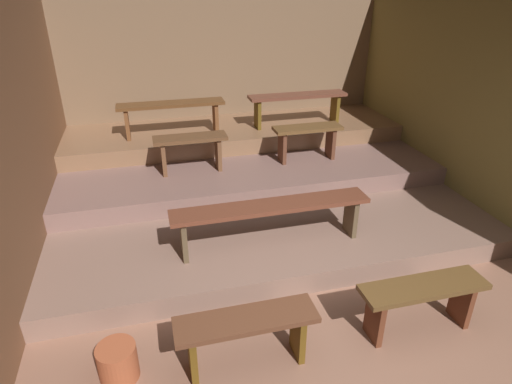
% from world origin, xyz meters
% --- Properties ---
extents(ground, '(5.66, 5.68, 0.08)m').
position_xyz_m(ground, '(0.00, 2.44, -0.04)').
color(ground, '#875D49').
extents(wall_back, '(5.66, 0.06, 2.53)m').
position_xyz_m(wall_back, '(0.00, 4.91, 1.26)').
color(wall_back, brown).
rests_on(wall_back, ground).
extents(wall_left, '(0.06, 5.68, 2.53)m').
position_xyz_m(wall_left, '(-2.46, 2.44, 1.26)').
color(wall_left, brown).
rests_on(wall_left, ground).
extents(wall_right, '(0.06, 5.68, 2.53)m').
position_xyz_m(wall_right, '(2.46, 2.44, 1.26)').
color(wall_right, brown).
rests_on(wall_right, ground).
extents(platform_lower, '(4.86, 3.78, 0.22)m').
position_xyz_m(platform_lower, '(0.00, 2.99, 0.11)').
color(platform_lower, '#816153').
rests_on(platform_lower, ground).
extents(platform_middle, '(4.86, 2.41, 0.22)m').
position_xyz_m(platform_middle, '(0.00, 3.67, 0.33)').
color(platform_middle, '#7B5A52').
rests_on(platform_middle, platform_lower).
extents(platform_upper, '(4.86, 1.29, 0.22)m').
position_xyz_m(platform_upper, '(0.00, 4.23, 0.56)').
color(platform_upper, brown).
rests_on(platform_upper, platform_middle).
extents(bench_floor_left, '(1.06, 0.29, 0.46)m').
position_xyz_m(bench_floor_left, '(-0.74, 0.44, 0.34)').
color(bench_floor_left, brown).
rests_on(bench_floor_left, ground).
extents(bench_floor_right, '(1.06, 0.29, 0.46)m').
position_xyz_m(bench_floor_right, '(0.74, 0.44, 0.34)').
color(bench_floor_right, brown).
rests_on(bench_floor_right, ground).
extents(bench_lower_center, '(1.98, 0.29, 0.46)m').
position_xyz_m(bench_lower_center, '(-0.18, 1.67, 0.60)').
color(bench_lower_center, brown).
rests_on(bench_lower_center, platform_lower).
extents(bench_middle_left, '(0.91, 0.29, 0.46)m').
position_xyz_m(bench_middle_left, '(-0.77, 3.23, 0.78)').
color(bench_middle_left, brown).
rests_on(bench_middle_left, platform_middle).
extents(bench_middle_right, '(0.91, 0.29, 0.46)m').
position_xyz_m(bench_middle_right, '(0.77, 3.23, 0.78)').
color(bench_middle_right, brown).
rests_on(bench_middle_right, platform_middle).
extents(bench_upper_left, '(1.46, 0.29, 0.46)m').
position_xyz_m(bench_upper_left, '(-0.92, 4.06, 1.03)').
color(bench_upper_left, '#563319').
rests_on(bench_upper_left, platform_upper).
extents(bench_upper_right, '(1.46, 0.29, 0.46)m').
position_xyz_m(bench_upper_right, '(0.92, 4.06, 1.03)').
color(bench_upper_right, brown).
rests_on(bench_upper_right, platform_upper).
extents(pail_floor, '(0.29, 0.29, 0.29)m').
position_xyz_m(pail_floor, '(-1.68, 0.57, 0.14)').
color(pail_floor, '#9E4C2D').
rests_on(pail_floor, ground).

